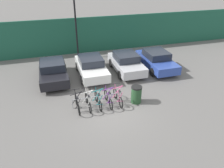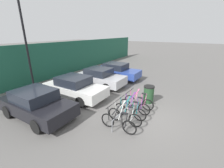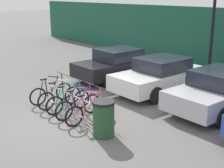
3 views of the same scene
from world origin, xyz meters
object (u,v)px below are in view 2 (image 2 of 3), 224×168
(car_black, at_px, (37,104))
(car_white, at_px, (75,87))
(car_silver, at_px, (100,77))
(bicycle_black, at_px, (118,123))
(bicycle_purple, at_px, (134,106))
(bicycle_teal, at_px, (130,111))
(trash_bin, at_px, (149,94))
(lamp_post, at_px, (25,38))
(bicycle_white, at_px, (124,116))
(bike_rack, at_px, (127,108))
(bicycle_pink, at_px, (139,102))
(car_blue, at_px, (117,71))

(car_black, relative_size, car_white, 0.98)
(car_black, bearing_deg, car_silver, -0.16)
(car_white, bearing_deg, bicycle_black, -111.94)
(bicycle_black, bearing_deg, bicycle_purple, 0.99)
(bicycle_black, bearing_deg, bicycle_teal, 0.99)
(trash_bin, bearing_deg, lamp_post, 104.65)
(car_black, height_order, car_silver, same)
(bicycle_black, height_order, trash_bin, bicycle_black)
(bicycle_teal, distance_m, car_white, 4.08)
(bicycle_purple, relative_size, lamp_post, 0.26)
(bicycle_black, relative_size, car_white, 0.42)
(bicycle_white, xyz_separation_m, bicycle_purple, (1.17, 0.00, 0.00))
(car_silver, bearing_deg, bicycle_purple, -122.15)
(bicycle_purple, distance_m, car_silver, 4.74)
(bicycle_teal, xyz_separation_m, trash_bin, (2.21, -0.23, 0.14))
(bike_rack, distance_m, car_black, 4.47)
(bike_rack, distance_m, trash_bin, 2.25)
(bicycle_teal, distance_m, trash_bin, 2.23)
(bicycle_white, xyz_separation_m, trash_bin, (2.79, -0.23, 0.14))
(bicycle_pink, xyz_separation_m, lamp_post, (-1.10, 7.97, 3.24))
(car_black, relative_size, car_blue, 0.96)
(bike_rack, bearing_deg, car_blue, 33.84)
(bicycle_black, xyz_separation_m, car_blue, (6.69, 3.85, 0.31))
(bicycle_purple, relative_size, trash_bin, 1.66)
(trash_bin, bearing_deg, car_black, 136.27)
(car_black, distance_m, trash_bin, 6.15)
(lamp_post, bearing_deg, bicycle_teal, -90.51)
(bicycle_purple, relative_size, car_white, 0.42)
(bicycle_purple, xyz_separation_m, bicycle_pink, (0.58, 0.00, 0.00))
(bicycle_black, xyz_separation_m, bicycle_teal, (1.18, 0.00, 0.00))
(car_white, bearing_deg, bike_rack, -96.60)
(lamp_post, bearing_deg, bicycle_white, -94.62)
(bicycle_teal, bearing_deg, car_white, 80.75)
(car_black, xyz_separation_m, car_silver, (5.34, -0.01, -0.00))
(bicycle_black, relative_size, car_blue, 0.41)
(bicycle_white, height_order, bicycle_purple, same)
(bicycle_teal, relative_size, lamp_post, 0.26)
(car_silver, bearing_deg, bicycle_teal, -127.83)
(car_silver, distance_m, lamp_post, 5.79)
(bicycle_purple, distance_m, car_black, 4.92)
(bicycle_black, height_order, car_white, car_white)
(bicycle_white, distance_m, bicycle_teal, 0.57)
(bicycle_black, height_order, car_blue, car_blue)
(car_black, bearing_deg, bicycle_black, -75.43)
(bicycle_white, xyz_separation_m, car_silver, (3.69, 4.01, 0.31))
(bicycle_pink, bearing_deg, car_white, 98.51)
(car_black, bearing_deg, car_blue, -1.31)
(bicycle_purple, relative_size, car_silver, 0.43)
(bicycle_pink, distance_m, car_blue, 5.80)
(bicycle_white, distance_m, car_silver, 5.45)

